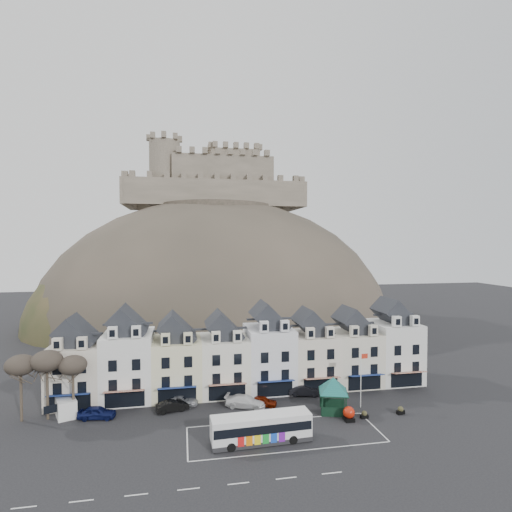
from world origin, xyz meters
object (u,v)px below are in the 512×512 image
(white_van, at_px, (65,405))
(car_maroon, at_px, (263,401))
(flagpole, at_px, (361,376))
(car_navy, at_px, (97,413))
(red_buoy, at_px, (349,414))
(car_silver, at_px, (182,401))
(car_charcoal, at_px, (305,390))
(car_black, at_px, (172,406))
(bus_shelter, at_px, (333,385))
(bus, at_px, (261,427))
(car_white, at_px, (245,401))

(white_van, relative_size, car_maroon, 1.43)
(flagpole, bearing_deg, white_van, 172.54)
(car_navy, bearing_deg, red_buoy, -94.32)
(white_van, xyz_separation_m, car_silver, (14.73, -0.04, -0.52))
(red_buoy, bearing_deg, flagpole, 46.89)
(car_maroon, bearing_deg, car_charcoal, -47.34)
(car_black, xyz_separation_m, car_maroon, (11.92, -0.49, -0.05))
(red_buoy, bearing_deg, car_navy, 168.39)
(red_buoy, distance_m, car_charcoal, 9.27)
(car_silver, bearing_deg, car_maroon, -87.17)
(car_navy, bearing_deg, car_silver, -70.86)
(bus_shelter, relative_size, white_van, 1.27)
(car_navy, xyz_separation_m, car_maroon, (21.12, 0.00, -0.13))
(bus, xyz_separation_m, flagpole, (14.97, 6.72, 2.50))
(bus_shelter, relative_size, car_white, 1.28)
(white_van, distance_m, car_charcoal, 32.13)
(white_van, bearing_deg, car_maroon, -27.89)
(car_navy, bearing_deg, white_van, 70.16)
(car_white, bearing_deg, car_navy, 111.52)
(white_van, height_order, car_maroon, white_van)
(flagpole, distance_m, car_black, 25.24)
(bus_shelter, relative_size, car_silver, 1.58)
(red_buoy, bearing_deg, car_maroon, 146.62)
(flagpole, bearing_deg, bus, -155.83)
(car_navy, bearing_deg, flagpole, -87.41)
(bus_shelter, distance_m, car_white, 11.86)
(car_black, height_order, car_silver, car_black)
(car_maroon, bearing_deg, red_buoy, -101.27)
(white_van, distance_m, car_navy, 4.88)
(bus, distance_m, car_silver, 14.56)
(car_navy, distance_m, car_charcoal, 27.90)
(car_black, relative_size, car_charcoal, 0.92)
(bus_shelter, bearing_deg, flagpole, 26.34)
(bus_shelter, distance_m, white_van, 34.63)
(red_buoy, height_order, car_black, red_buoy)
(bus_shelter, xyz_separation_m, flagpole, (4.25, 0.73, 0.68))
(car_white, distance_m, car_maroon, 2.37)
(red_buoy, bearing_deg, car_white, 151.98)
(white_van, bearing_deg, bus_shelter, -32.49)
(red_buoy, relative_size, car_charcoal, 0.39)
(flagpole, bearing_deg, bus_shelter, -170.24)
(white_van, relative_size, car_black, 1.28)
(car_white, bearing_deg, bus, -157.15)
(bus, relative_size, bus_shelter, 1.62)
(white_van, bearing_deg, red_buoy, -36.59)
(car_navy, distance_m, car_white, 18.76)
(car_maroon, height_order, car_charcoal, car_charcoal)
(car_silver, xyz_separation_m, car_charcoal, (17.39, 0.32, 0.14))
(flagpole, bearing_deg, car_black, 172.46)
(car_navy, height_order, car_silver, car_navy)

